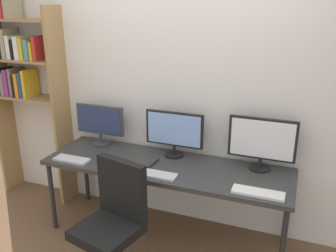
# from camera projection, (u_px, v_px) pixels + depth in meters

# --- Properties ---
(wall_back) EXTENTS (4.63, 0.10, 2.60)m
(wall_back) POSITION_uv_depth(u_px,v_px,m) (182.00, 93.00, 3.38)
(wall_back) COLOR silver
(wall_back) RESTS_ON ground_plane
(desk) EXTENTS (2.23, 0.68, 0.74)m
(desk) POSITION_uv_depth(u_px,v_px,m) (166.00, 170.00, 3.21)
(desk) COLOR #333333
(desk) RESTS_ON ground_plane
(bookshelf) EXTENTS (0.83, 0.28, 2.21)m
(bookshelf) POSITION_uv_depth(u_px,v_px,m) (21.00, 70.00, 3.75)
(bookshelf) COLOR #9E7A4C
(bookshelf) RESTS_ON ground_plane
(office_chair) EXTENTS (0.53, 0.53, 0.99)m
(office_chair) POSITION_uv_depth(u_px,v_px,m) (113.00, 235.00, 2.78)
(office_chair) COLOR #2D2D33
(office_chair) RESTS_ON ground_plane
(monitor_left) EXTENTS (0.52, 0.18, 0.41)m
(monitor_left) POSITION_uv_depth(u_px,v_px,m) (100.00, 123.00, 3.57)
(monitor_left) COLOR #38383D
(monitor_left) RESTS_ON desk
(monitor_center) EXTENTS (0.55, 0.18, 0.43)m
(monitor_center) POSITION_uv_depth(u_px,v_px,m) (174.00, 132.00, 3.30)
(monitor_center) COLOR black
(monitor_center) RESTS_ON desk
(monitor_right) EXTENTS (0.57, 0.18, 0.46)m
(monitor_right) POSITION_uv_depth(u_px,v_px,m) (262.00, 142.00, 3.03)
(monitor_right) COLOR black
(monitor_right) RESTS_ON desk
(keyboard_left) EXTENTS (0.33, 0.13, 0.02)m
(keyboard_left) POSITION_uv_depth(u_px,v_px,m) (72.00, 159.00, 3.27)
(keyboard_left) COLOR silver
(keyboard_left) RESTS_ON desk
(keyboard_center) EXTENTS (0.35, 0.13, 0.02)m
(keyboard_center) POSITION_uv_depth(u_px,v_px,m) (156.00, 175.00, 2.99)
(keyboard_center) COLOR silver
(keyboard_center) RESTS_ON desk
(keyboard_right) EXTENTS (0.39, 0.13, 0.02)m
(keyboard_right) POSITION_uv_depth(u_px,v_px,m) (258.00, 193.00, 2.70)
(keyboard_right) COLOR silver
(keyboard_right) RESTS_ON desk
(computer_mouse) EXTENTS (0.06, 0.10, 0.03)m
(computer_mouse) POSITION_uv_depth(u_px,v_px,m) (132.00, 171.00, 3.05)
(computer_mouse) COLOR #38383D
(computer_mouse) RESTS_ON desk
(laptop_closed) EXTENTS (0.34, 0.25, 0.02)m
(laptop_closed) POSITION_uv_depth(u_px,v_px,m) (138.00, 160.00, 3.25)
(laptop_closed) COLOR #2D2D2D
(laptop_closed) RESTS_ON desk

